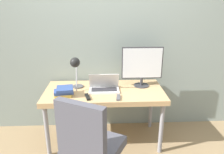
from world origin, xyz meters
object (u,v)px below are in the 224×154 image
object	(u,v)px
laptop	(104,87)
monitor	(142,65)
book_stack	(64,92)
desk_lamp	(76,67)
office_chair	(89,144)

from	to	relation	value
laptop	monitor	world-z (taller)	monitor
monitor	book_stack	bearing A→B (deg)	-164.11
monitor	book_stack	world-z (taller)	monitor
laptop	book_stack	bearing A→B (deg)	-162.88
monitor	desk_lamp	xyz separation A→B (m)	(-0.80, -0.14, 0.03)
desk_lamp	office_chair	size ratio (longest dim) A/B	0.41
office_chair	book_stack	size ratio (longest dim) A/B	4.34
office_chair	book_stack	xyz separation A→B (m)	(-0.32, 0.74, 0.18)
monitor	book_stack	xyz separation A→B (m)	(-0.94, -0.27, -0.22)
laptop	office_chair	xyz separation A→B (m)	(-0.14, -0.88, -0.17)
laptop	office_chair	distance (m)	0.91
desk_lamp	office_chair	distance (m)	0.99
laptop	monitor	bearing A→B (deg)	14.71
laptop	desk_lamp	xyz separation A→B (m)	(-0.33, -0.01, 0.26)
office_chair	book_stack	bearing A→B (deg)	113.19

